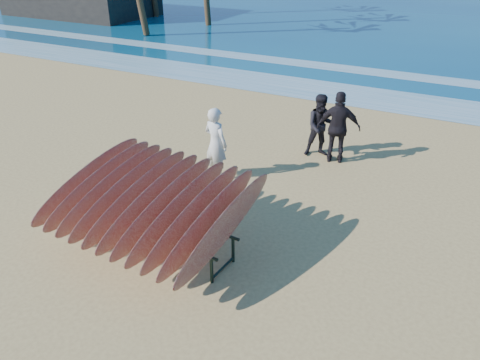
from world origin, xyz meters
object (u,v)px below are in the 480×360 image
(person_white, at_px, (216,144))
(person_dark_a, at_px, (321,126))
(surfboard_rack, at_px, (151,201))
(person_dark_b, at_px, (338,128))

(person_white, relative_size, person_dark_a, 1.06)
(surfboard_rack, distance_m, person_dark_a, 5.35)
(person_dark_a, bearing_deg, surfboard_rack, -132.95)
(person_white, bearing_deg, person_dark_a, -113.78)
(person_white, bearing_deg, person_dark_b, -122.85)
(surfboard_rack, relative_size, person_white, 1.97)
(surfboard_rack, distance_m, person_white, 2.89)
(surfboard_rack, bearing_deg, person_dark_b, 73.88)
(person_dark_b, bearing_deg, person_white, 29.55)
(person_dark_a, bearing_deg, person_white, -155.00)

